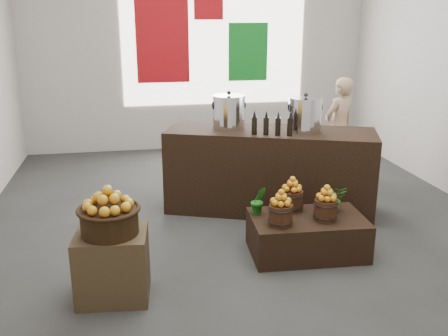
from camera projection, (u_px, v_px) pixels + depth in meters
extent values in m
plane|color=#343432|center=(239.00, 221.00, 5.90)|extent=(7.00, 7.00, 0.00)
cube|color=#B1ABA4|center=(197.00, 35.00, 8.60)|extent=(6.00, 0.04, 4.00)
cube|color=white|center=(214.00, 35.00, 8.63)|extent=(3.20, 0.02, 2.40)
cube|color=#A50C12|center=(162.00, 41.00, 8.49)|extent=(0.90, 0.04, 1.40)
cube|color=#12741F|center=(248.00, 52.00, 8.82)|extent=(0.70, 0.04, 1.00)
cube|color=#A50C12|center=(208.00, 4.00, 8.46)|extent=(0.50, 0.04, 0.50)
cube|color=brown|center=(113.00, 265.00, 4.23)|extent=(0.64, 0.54, 0.59)
cylinder|color=black|center=(109.00, 221.00, 4.11)|extent=(0.48, 0.48, 0.22)
cube|color=black|center=(307.00, 235.00, 5.05)|extent=(1.17, 0.76, 0.39)
cylinder|color=#3E1F10|center=(281.00, 215.00, 4.77)|extent=(0.23, 0.23, 0.21)
cylinder|color=#3E1F10|center=(326.00, 210.00, 4.90)|extent=(0.23, 0.23, 0.21)
cylinder|color=#3E1F10|center=(292.00, 200.00, 5.15)|extent=(0.23, 0.23, 0.21)
imported|color=#186916|center=(334.00, 198.00, 5.12)|extent=(0.26, 0.23, 0.27)
imported|color=#186916|center=(258.00, 200.00, 5.04)|extent=(0.17, 0.14, 0.29)
cube|color=black|center=(269.00, 171.00, 6.10)|extent=(2.60, 1.61, 1.01)
cylinder|color=silver|center=(229.00, 113.00, 5.98)|extent=(0.38, 0.38, 0.38)
cylinder|color=silver|center=(305.00, 115.00, 5.83)|extent=(0.38, 0.38, 0.38)
imported|color=tan|center=(339.00, 128.00, 7.32)|extent=(0.64, 0.56, 1.48)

